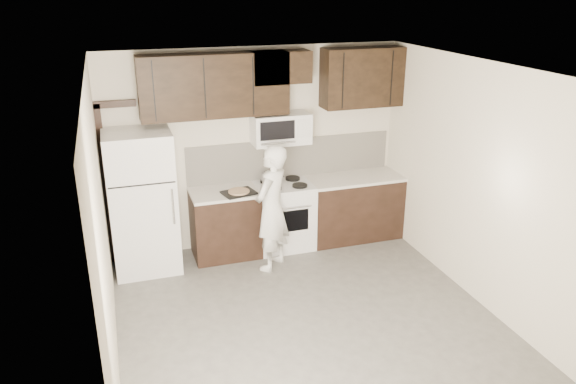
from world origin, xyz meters
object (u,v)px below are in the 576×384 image
stove (284,215)px  microwave (281,129)px  person (272,208)px  refrigerator (143,202)px

stove → microwave: size_ratio=1.24×
microwave → person: size_ratio=0.47×
stove → person: size_ratio=0.58×
person → microwave: bearing=-162.6°
person → refrigerator: bearing=-63.7°
stove → person: 0.72m
microwave → person: bearing=-116.5°
microwave → refrigerator: microwave is taller
stove → microwave: bearing=90.1°
microwave → person: 1.11m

